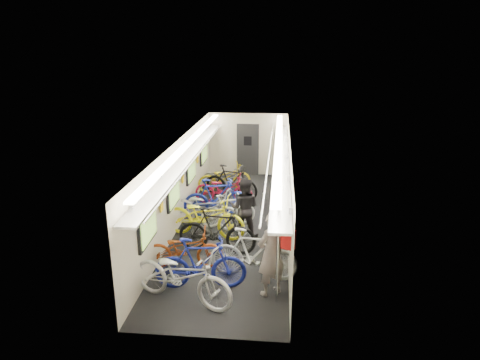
% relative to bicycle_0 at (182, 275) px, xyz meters
% --- Properties ---
extents(train_car_shell, '(10.00, 10.00, 10.00)m').
position_rel_bicycle_0_xyz_m(train_car_shell, '(0.21, 4.68, 1.08)').
color(train_car_shell, black).
rests_on(train_car_shell, ground).
extents(bicycle_0, '(2.33, 1.48, 1.16)m').
position_rel_bicycle_0_xyz_m(bicycle_0, '(0.00, 0.00, 0.00)').
color(bicycle_0, '#BDBBC1').
rests_on(bicycle_0, ground).
extents(bicycle_1, '(1.93, 0.73, 1.13)m').
position_rel_bicycle_0_xyz_m(bicycle_1, '(0.26, 0.53, -0.01)').
color(bicycle_1, navy).
rests_on(bicycle_1, ground).
extents(bicycle_2, '(1.80, 0.79, 0.92)m').
position_rel_bicycle_0_xyz_m(bicycle_2, '(-0.27, 1.35, -0.12)').
color(bicycle_2, maroon).
rests_on(bicycle_2, ground).
extents(bicycle_3, '(1.97, 0.74, 1.16)m').
position_rel_bicycle_0_xyz_m(bicycle_3, '(0.36, 2.15, 0.00)').
color(bicycle_3, black).
rests_on(bicycle_3, ground).
extents(bicycle_4, '(2.31, 1.21, 1.16)m').
position_rel_bicycle_0_xyz_m(bicycle_4, '(-0.09, 3.04, -0.00)').
color(bicycle_4, yellow).
rests_on(bicycle_4, ground).
extents(bicycle_5, '(1.61, 0.97, 0.94)m').
position_rel_bicycle_0_xyz_m(bicycle_5, '(0.43, 3.80, -0.11)').
color(bicycle_5, white).
rests_on(bicycle_5, ground).
extents(bicycle_6, '(2.24, 1.40, 1.11)m').
position_rel_bicycle_0_xyz_m(bicycle_6, '(-0.17, 3.67, -0.02)').
color(bicycle_6, '#9D9CA0').
rests_on(bicycle_6, ground).
extents(bicycle_7, '(2.00, 1.00, 1.15)m').
position_rel_bicycle_0_xyz_m(bicycle_7, '(-0.01, 4.49, -0.00)').
color(bicycle_7, navy).
rests_on(bicycle_7, ground).
extents(bicycle_8, '(1.91, 0.79, 0.98)m').
position_rel_bicycle_0_xyz_m(bicycle_8, '(0.08, 5.55, -0.09)').
color(bicycle_8, maroon).
rests_on(bicycle_8, ground).
extents(bicycle_9, '(1.94, 1.11, 1.12)m').
position_rel_bicycle_0_xyz_m(bicycle_9, '(0.26, 6.07, -0.02)').
color(bicycle_9, black).
rests_on(bicycle_9, ground).
extents(bicycle_10, '(1.97, 1.30, 0.98)m').
position_rel_bicycle_0_xyz_m(bicycle_10, '(-0.06, 6.81, -0.09)').
color(bicycle_10, gold).
rests_on(bicycle_10, ground).
extents(bicycle_11, '(1.95, 0.74, 1.14)m').
position_rel_bicycle_0_xyz_m(bicycle_11, '(1.32, 1.04, -0.01)').
color(bicycle_11, '#BCBCBE').
rests_on(bicycle_11, ground).
extents(bicycle_12, '(1.93, 1.20, 0.96)m').
position_rel_bicycle_0_xyz_m(bicycle_12, '(-0.01, 6.70, -0.10)').
color(bicycle_12, slate).
rests_on(bicycle_12, ground).
extents(passenger_near, '(0.77, 0.74, 1.77)m').
position_rel_bicycle_0_xyz_m(passenger_near, '(1.70, 0.46, 0.31)').
color(passenger_near, slate).
rests_on(passenger_near, ground).
extents(passenger_mid, '(0.84, 0.69, 1.60)m').
position_rel_bicycle_0_xyz_m(passenger_mid, '(0.93, 3.16, 0.22)').
color(passenger_mid, black).
rests_on(passenger_mid, ground).
extents(backpack, '(0.29, 0.23, 0.38)m').
position_rel_bicycle_0_xyz_m(backpack, '(2.02, 0.32, 0.70)').
color(backpack, red).
rests_on(backpack, passenger_near).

